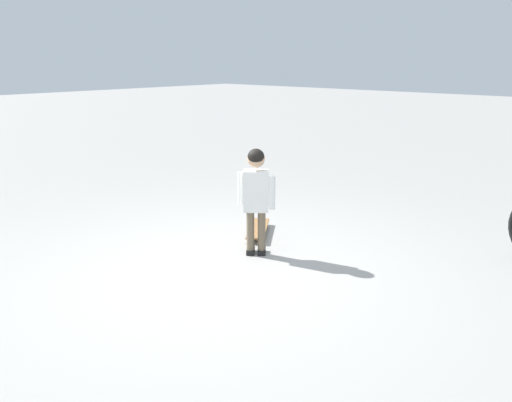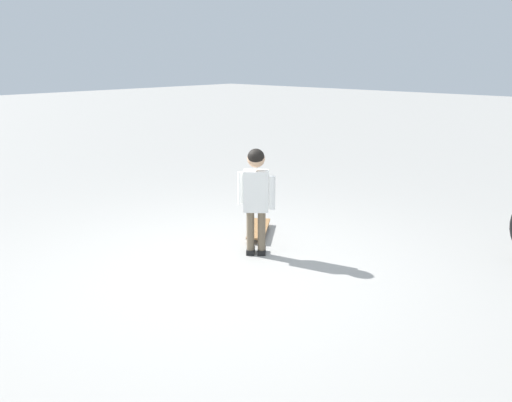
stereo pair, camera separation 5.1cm
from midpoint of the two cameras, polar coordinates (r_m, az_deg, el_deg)
ground_plane at (r=4.56m, az=-3.71°, el=-8.25°), size 50.00×50.00×0.00m
child_person at (r=4.77m, az=-0.31°, el=1.23°), size 0.40×0.27×1.06m
skateboard at (r=5.51m, az=-0.03°, el=-3.20°), size 0.55×0.67×0.07m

